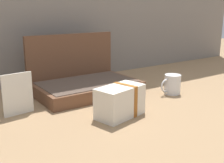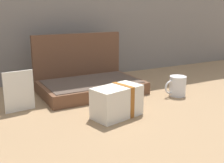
{
  "view_description": "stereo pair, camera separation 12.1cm",
  "coord_description": "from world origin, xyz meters",
  "px_view_note": "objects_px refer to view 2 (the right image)",
  "views": [
    {
      "loc": [
        -0.66,
        -0.98,
        0.42
      ],
      "look_at": [
        0.01,
        -0.02,
        0.11
      ],
      "focal_mm": 45.0,
      "sensor_mm": 36.0,
      "label": 1
    },
    {
      "loc": [
        -0.56,
        -1.05,
        0.42
      ],
      "look_at": [
        0.01,
        -0.02,
        0.11
      ],
      "focal_mm": 45.0,
      "sensor_mm": 36.0,
      "label": 2
    }
  ],
  "objects_px": {
    "coffee_mug": "(177,86)",
    "info_card_left": "(19,91)",
    "cream_toiletry_bag": "(118,102)",
    "open_suitcase": "(88,80)"
  },
  "relations": [
    {
      "from": "cream_toiletry_bag",
      "to": "coffee_mug",
      "type": "distance_m",
      "value": 0.41
    },
    {
      "from": "cream_toiletry_bag",
      "to": "coffee_mug",
      "type": "bearing_deg",
      "value": 14.01
    },
    {
      "from": "open_suitcase",
      "to": "info_card_left",
      "type": "xyz_separation_m",
      "value": [
        -0.37,
        -0.13,
        0.03
      ]
    },
    {
      "from": "open_suitcase",
      "to": "info_card_left",
      "type": "height_order",
      "value": "open_suitcase"
    },
    {
      "from": "cream_toiletry_bag",
      "to": "coffee_mug",
      "type": "xyz_separation_m",
      "value": [
        0.4,
        0.1,
        -0.01
      ]
    },
    {
      "from": "coffee_mug",
      "to": "info_card_left",
      "type": "distance_m",
      "value": 0.74
    },
    {
      "from": "coffee_mug",
      "to": "info_card_left",
      "type": "xyz_separation_m",
      "value": [
        -0.72,
        0.15,
        0.04
      ]
    },
    {
      "from": "open_suitcase",
      "to": "coffee_mug",
      "type": "height_order",
      "value": "open_suitcase"
    },
    {
      "from": "coffee_mug",
      "to": "info_card_left",
      "type": "height_order",
      "value": "info_card_left"
    },
    {
      "from": "coffee_mug",
      "to": "open_suitcase",
      "type": "bearing_deg",
      "value": 141.14
    }
  ]
}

